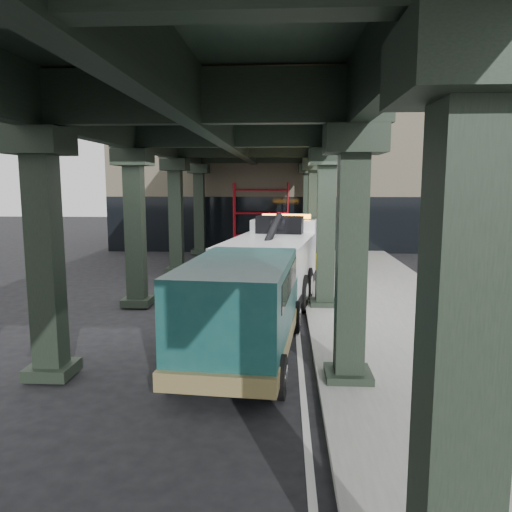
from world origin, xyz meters
The scene contains 8 objects.
ground centered at (0.00, 0.00, 0.00)m, with size 90.00×90.00×0.00m, color black.
sidewalk centered at (4.50, 2.00, 0.07)m, with size 5.00×40.00×0.15m, color gray.
lane_stripe centered at (1.70, 2.00, 0.01)m, with size 0.12×38.00×0.01m, color silver.
viaduct centered at (-0.40, 2.00, 5.46)m, with size 7.40×32.00×6.40m.
building centered at (2.00, 20.00, 4.00)m, with size 22.00×10.00×8.00m, color #C6B793.
scaffolding centered at (0.00, 14.64, 2.11)m, with size 3.08×0.88×4.00m.
tow_truck centered at (1.09, 4.24, 1.42)m, with size 3.76×9.12×2.91m.
towed_van centered at (0.40, -2.80, 1.25)m, with size 2.74×5.92×2.33m.
Camera 1 is at (1.32, -13.50, 3.95)m, focal length 35.00 mm.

